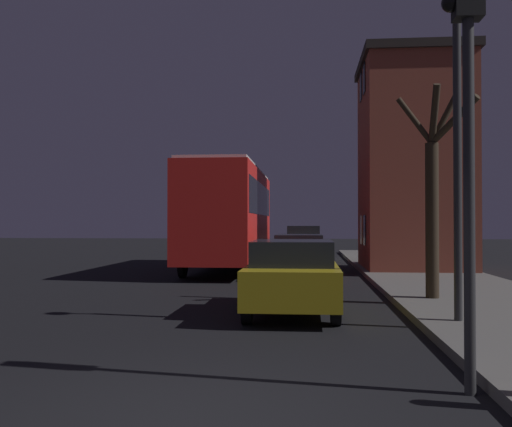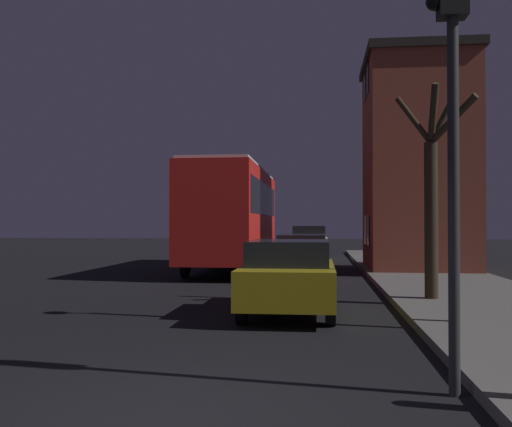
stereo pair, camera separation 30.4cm
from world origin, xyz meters
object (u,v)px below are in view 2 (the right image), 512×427
(car_near_lane, at_px, (289,275))
(car_mid_lane, at_px, (302,254))
(car_far_lane, at_px, (309,242))
(streetlamp, at_px, (435,93))
(bare_tree, at_px, (433,193))
(traffic_light, at_px, (450,66))
(bus, at_px, (233,210))

(car_near_lane, height_order, car_mid_lane, car_near_lane)
(car_near_lane, relative_size, car_far_lane, 1.04)
(streetlamp, relative_size, car_far_lane, 1.55)
(streetlamp, distance_m, bare_tree, 3.35)
(car_mid_lane, bearing_deg, streetlamp, -74.79)
(traffic_light, bearing_deg, bare_tree, 80.59)
(bare_tree, bearing_deg, car_mid_lane, 115.26)
(streetlamp, xyz_separation_m, bare_tree, (0.51, 2.92, -1.58))
(streetlamp, relative_size, bus, 0.60)
(streetlamp, bearing_deg, car_far_lane, 97.47)
(traffic_light, height_order, car_mid_lane, traffic_light)
(traffic_light, xyz_separation_m, bus, (-4.67, 15.54, -1.18))
(car_mid_lane, bearing_deg, car_far_lane, 89.48)
(car_near_lane, bearing_deg, bare_tree, 25.82)
(bare_tree, bearing_deg, bus, 123.20)
(streetlamp, bearing_deg, car_near_lane, 151.13)
(streetlamp, relative_size, car_near_lane, 1.50)
(car_far_lane, bearing_deg, car_mid_lane, -90.52)
(streetlamp, height_order, traffic_light, streetlamp)
(bus, bearing_deg, streetlamp, -65.84)
(traffic_light, distance_m, bare_tree, 6.87)
(car_mid_lane, distance_m, car_far_lane, 9.50)
(traffic_light, xyz_separation_m, car_far_lane, (-1.88, 22.72, -2.62))
(streetlamp, bearing_deg, car_mid_lane, 105.21)
(bare_tree, height_order, bus, bare_tree)
(bus, bearing_deg, traffic_light, -73.26)
(bare_tree, distance_m, bus, 10.56)
(car_mid_lane, relative_size, car_far_lane, 1.14)
(traffic_light, relative_size, car_far_lane, 1.28)
(car_mid_lane, bearing_deg, car_near_lane, -90.07)
(bare_tree, height_order, car_mid_lane, bare_tree)
(bare_tree, xyz_separation_m, car_near_lane, (-3.09, -1.49, -1.70))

